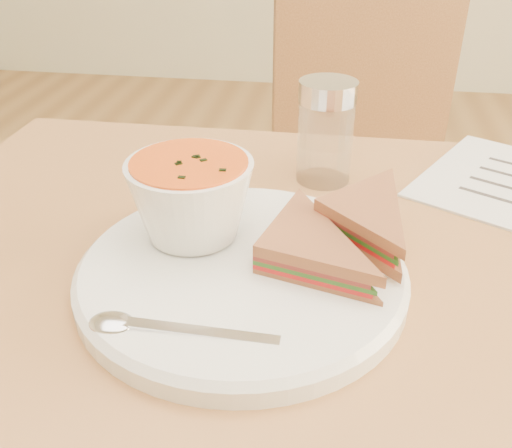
% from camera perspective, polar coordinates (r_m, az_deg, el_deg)
% --- Properties ---
extents(chair_far, '(0.48, 0.48, 0.88)m').
position_cam_1_polar(chair_far, '(1.22, 11.86, -0.39)').
color(chair_far, brown).
rests_on(chair_far, floor).
extents(plate, '(0.35, 0.35, 0.02)m').
position_cam_1_polar(plate, '(0.52, -1.44, -5.04)').
color(plate, white).
rests_on(plate, dining_table).
extents(soup_bowl, '(0.14, 0.14, 0.08)m').
position_cam_1_polar(soup_bowl, '(0.53, -6.47, 2.14)').
color(soup_bowl, white).
rests_on(soup_bowl, plate).
extents(sandwich_half_a, '(0.14, 0.14, 0.03)m').
position_cam_1_polar(sandwich_half_a, '(0.49, -0.33, -3.88)').
color(sandwich_half_a, '#B66D40').
rests_on(sandwich_half_a, plate).
extents(sandwich_half_b, '(0.15, 0.15, 0.03)m').
position_cam_1_polar(sandwich_half_b, '(0.53, 5.75, 0.94)').
color(sandwich_half_b, '#B66D40').
rests_on(sandwich_half_b, plate).
extents(spoon, '(0.18, 0.04, 0.01)m').
position_cam_1_polar(spoon, '(0.44, -7.75, -10.48)').
color(spoon, silver).
rests_on(spoon, plate).
extents(condiment_shaker, '(0.08, 0.08, 0.12)m').
position_cam_1_polar(condiment_shaker, '(0.68, 6.96, 9.09)').
color(condiment_shaker, silver).
rests_on(condiment_shaker, dining_table).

